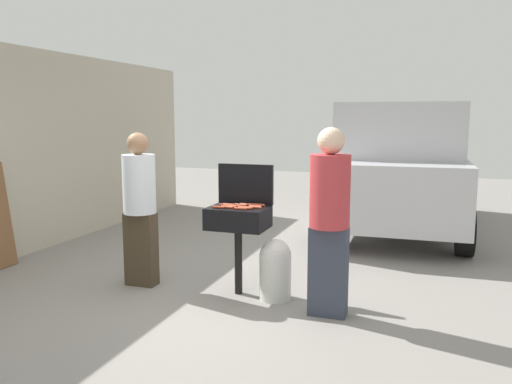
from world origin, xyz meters
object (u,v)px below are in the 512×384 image
hot_dog_0 (219,207)px  hot_dog_13 (245,208)px  hot_dog_5 (259,205)px  hot_dog_4 (241,205)px  hot_dog_3 (247,208)px  person_right (329,215)px  hot_dog_7 (225,205)px  propane_tank (275,268)px  hot_dog_9 (230,207)px  hot_dog_12 (229,205)px  hot_dog_8 (236,206)px  hot_dog_1 (241,209)px  bbq_grill (238,221)px  hot_dog_2 (227,207)px  hot_dog_10 (255,206)px  hot_dog_6 (246,204)px  person_left (140,204)px  hot_dog_11 (255,207)px  parked_minivan (400,166)px

hot_dog_0 → hot_dog_13: size_ratio=1.00×
hot_dog_5 → hot_dog_13: 0.23m
hot_dog_4 → hot_dog_13: (0.10, -0.16, 0.00)m
hot_dog_3 → person_right: bearing=-13.8°
hot_dog_7 → propane_tank: hot_dog_7 is taller
hot_dog_9 → hot_dog_12: 0.12m
hot_dog_0 → hot_dog_9: size_ratio=1.00×
propane_tank → hot_dog_8: bearing=179.6°
hot_dog_1 → hot_dog_7: 0.26m
hot_dog_3 → bbq_grill: bearing=152.5°
hot_dog_2 → hot_dog_10: (0.25, 0.13, 0.00)m
hot_dog_4 → hot_dog_6: 0.07m
hot_dog_1 → hot_dog_5: 0.28m
person_left → hot_dog_1: bearing=10.0°
bbq_grill → propane_tank: bbq_grill is taller
hot_dog_9 → propane_tank: size_ratio=0.21×
hot_dog_8 → hot_dog_10: size_ratio=1.00×
hot_dog_3 → hot_dog_11: size_ratio=1.00×
hot_dog_0 → hot_dog_11: bearing=17.4°
bbq_grill → hot_dog_7: (-0.15, 0.01, 0.16)m
hot_dog_10 → propane_tank: size_ratio=0.21×
hot_dog_10 → hot_dog_12: (-0.29, 0.01, 0.00)m
hot_dog_2 → propane_tank: bearing=7.7°
person_right → hot_dog_9: bearing=-21.6°
hot_dog_5 → hot_dog_13: size_ratio=1.00×
person_left → propane_tank: bearing=14.4°
propane_tank → hot_dog_0: bearing=-170.6°
hot_dog_12 → hot_dog_1: bearing=-41.6°
hot_dog_0 → hot_dog_4: size_ratio=1.00×
hot_dog_13 → parked_minivan: 4.09m
propane_tank → parked_minivan: 4.01m
hot_dog_11 → hot_dog_13: bearing=-139.0°
hot_dog_5 → hot_dog_12: 0.31m
hot_dog_3 → hot_dog_12: same height
bbq_grill → propane_tank: bearing=-4.6°
hot_dog_3 → hot_dog_5: (0.06, 0.19, 0.00)m
hot_dog_1 → hot_dog_11: 0.16m
hot_dog_6 → hot_dog_1: bearing=-83.2°
hot_dog_4 → hot_dog_5: bearing=19.1°
parked_minivan → hot_dog_1: bearing=70.3°
hot_dog_1 → parked_minivan: (1.26, 3.93, 0.10)m
hot_dog_1 → hot_dog_4: 0.21m
hot_dog_13 → parked_minivan: parked_minivan is taller
hot_dog_12 → bbq_grill: bearing=-19.4°
hot_dog_13 → propane_tank: (0.30, 0.06, -0.60)m
hot_dog_3 → hot_dog_10: same height
propane_tank → hot_dog_10: bearing=164.8°
hot_dog_4 → hot_dog_10: (0.17, -0.03, 0.00)m
hot_dog_0 → hot_dog_12: size_ratio=1.00×
parked_minivan → hot_dog_11: bearing=71.4°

